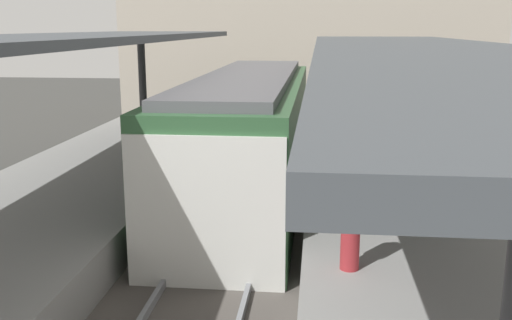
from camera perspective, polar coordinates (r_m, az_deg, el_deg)
name	(u,v)px	position (r m, az deg, el deg)	size (l,w,h in m)	color
ground_plane	(222,262)	(11.59, -3.33, -9.88)	(80.00, 80.00, 0.00)	#383835
platform_left	(34,230)	(12.57, -20.83, -6.45)	(4.40, 28.00, 1.00)	gray
platform_right	(423,245)	(11.44, 15.96, -7.99)	(4.40, 28.00, 1.00)	gray
track_ballast	(222,257)	(11.55, -3.34, -9.43)	(3.20, 28.00, 0.20)	#4C4742
rail_near_side	(186,247)	(11.62, -6.90, -8.46)	(0.08, 28.00, 0.14)	slate
rail_far_side	(259,250)	(11.40, 0.26, -8.80)	(0.08, 28.00, 0.14)	slate
commuter_train	(249,134)	(15.37, -0.71, 2.57)	(2.78, 12.26, 3.10)	#2D5633
canopy_left	(51,41)	(13.18, -19.38, 10.89)	(4.18, 21.00, 3.31)	#333335
canopy_right	(422,51)	(12.11, 15.88, 10.16)	(4.18, 21.00, 3.12)	#333335
platform_bench	(383,161)	(13.70, 12.31, -0.13)	(1.40, 0.41, 0.86)	black
platform_sign	(441,103)	(15.40, 17.57, 5.37)	(0.90, 0.08, 2.21)	#262628
passenger_mid_platform	(351,213)	(8.55, 9.28, -5.10)	(0.36, 0.36, 1.67)	maroon
station_building_backdrop	(309,6)	(30.56, 5.19, 14.76)	(18.00, 6.00, 11.00)	#A89E8E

